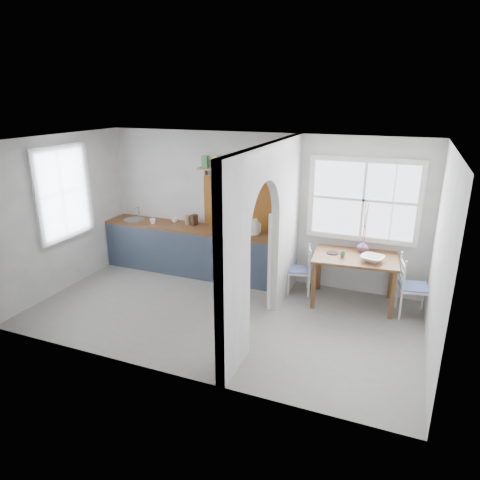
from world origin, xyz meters
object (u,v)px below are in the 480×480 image
at_px(dining_table, 353,280).
at_px(kettle, 255,227).
at_px(vase, 363,246).
at_px(chair_right, 414,286).
at_px(chair_left, 299,269).

height_order(dining_table, kettle, kettle).
distance_m(dining_table, vase, 0.56).
bearing_deg(vase, chair_right, -21.54).
bearing_deg(vase, chair_left, -169.44).
xyz_separation_m(dining_table, chair_right, (0.90, -0.07, 0.07)).
xyz_separation_m(kettle, vase, (1.82, 0.07, -0.14)).
bearing_deg(kettle, chair_left, 2.40).
bearing_deg(chair_left, vase, 84.80).
height_order(dining_table, vase, vase).
distance_m(dining_table, chair_right, 0.90).
height_order(chair_right, kettle, kettle).
xyz_separation_m(chair_left, kettle, (-0.84, 0.11, 0.63)).
bearing_deg(vase, dining_table, -105.59).
xyz_separation_m(dining_table, vase, (0.07, 0.26, 0.49)).
bearing_deg(chair_right, dining_table, 75.29).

